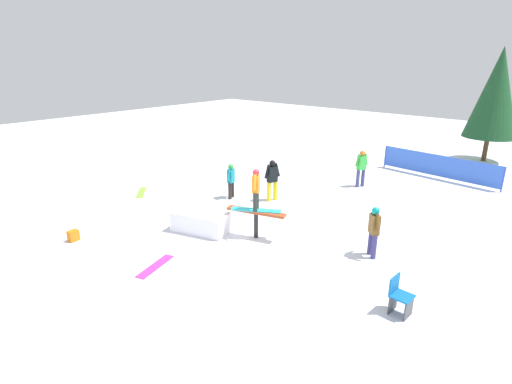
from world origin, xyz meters
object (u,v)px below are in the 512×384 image
rail_feature (256,215)px  bystander_green (361,167)px  bystander_teal (231,179)px  loose_snowboard_magenta (155,266)px  folding_chair (399,297)px  bystander_brown (374,229)px  main_rider_on_rail (256,191)px  bystander_black (272,178)px  backpack_on_snow (73,236)px  pine_tree_near (496,93)px  loose_snowboard_lime (141,193)px

rail_feature → bystander_green: bearing=72.8°
bystander_teal → bystander_green: bystander_green is taller
loose_snowboard_magenta → folding_chair: folding_chair is taller
bystander_brown → folding_chair: bystander_brown is taller
main_rider_on_rail → bystander_black: main_rider_on_rail is taller
bystander_brown → bystander_green: 6.49m
backpack_on_snow → bystander_black: bearing=-25.7°
bystander_teal → pine_tree_near: size_ratio=0.24×
bystander_teal → main_rider_on_rail: bearing=35.4°
bystander_brown → loose_snowboard_magenta: 6.08m
main_rider_on_rail → folding_chair: size_ratio=1.67×
bystander_brown → pine_tree_near: (-0.19, 14.13, 2.74)m
folding_chair → backpack_on_snow: 9.47m
loose_snowboard_lime → loose_snowboard_magenta: same height
rail_feature → loose_snowboard_magenta: rail_feature is taller
bystander_black → bystander_brown: bearing=89.5°
pine_tree_near → main_rider_on_rail: bearing=-101.5°
folding_chair → bystander_green: bearing=35.3°
bystander_black → folding_chair: 7.70m
rail_feature → bystander_teal: (-3.13, 2.13, 0.05)m
bystander_green → main_rider_on_rail: bearing=22.8°
bystander_brown → backpack_on_snow: (-7.39, -5.02, -0.66)m
bystander_brown → bystander_black: bystander_black is taller
bystander_brown → bystander_black: (-5.01, 1.78, 0.08)m
rail_feature → main_rider_on_rail: 0.80m
main_rider_on_rail → bystander_green: 6.86m
bystander_brown → loose_snowboard_lime: bearing=-130.9°
bystander_green → folding_chair: bearing=55.4°
bystander_teal → bystander_green: size_ratio=0.88×
folding_chair → rail_feature: bearing=82.8°
rail_feature → folding_chair: 5.01m
rail_feature → backpack_on_snow: 5.64m
pine_tree_near → bystander_brown: bearing=-89.2°
pine_tree_near → bystander_teal: bearing=-115.3°
bystander_black → backpack_on_snow: bearing=-0.2°
bystander_black → folding_chair: bystander_black is taller
loose_snowboard_lime → folding_chair: folding_chair is taller
loose_snowboard_magenta → pine_tree_near: (3.97, 18.49, 3.56)m
bystander_green → bystander_black: (-1.81, -3.86, 0.02)m
pine_tree_near → bystander_green: bearing=-109.5°
main_rider_on_rail → folding_chair: main_rider_on_rail is taller
loose_snowboard_lime → backpack_on_snow: 4.61m
main_rider_on_rail → loose_snowboard_lime: size_ratio=1.07×
backpack_on_snow → loose_snowboard_lime: bearing=23.7°
main_rider_on_rail → bystander_teal: size_ratio=1.05×
rail_feature → loose_snowboard_lime: 6.45m
folding_chair → loose_snowboard_magenta: bearing=114.7°
loose_snowboard_magenta → main_rider_on_rail: bearing=147.6°
main_rider_on_rail → folding_chair: bearing=-40.5°
main_rider_on_rail → bystander_teal: 3.86m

